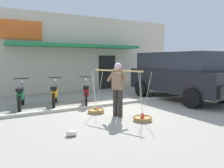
{
  "coord_description": "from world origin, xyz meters",
  "views": [
    {
      "loc": [
        -3.83,
        -6.55,
        1.82
      ],
      "look_at": [
        0.19,
        0.6,
        0.85
      ],
      "focal_mm": 34.46,
      "sensor_mm": 36.0,
      "label": 1
    }
  ],
  "objects_px": {
    "fruit_vendor": "(118,86)",
    "motorcycle_third_in_row": "(86,93)",
    "plastic_litter_bag": "(72,133)",
    "parked_truck": "(179,74)",
    "motorcycle_second_in_row": "(55,94)",
    "fruit_basket_right_side": "(96,110)",
    "fruit_basket_left_side": "(143,118)",
    "motorcycle_nearest_shop": "(21,96)"
  },
  "relations": [
    {
      "from": "fruit_vendor",
      "to": "motorcycle_third_in_row",
      "type": "relative_size",
      "value": 0.99
    },
    {
      "from": "motorcycle_third_in_row",
      "to": "plastic_litter_bag",
      "type": "xyz_separation_m",
      "value": [
        -1.69,
        -3.16,
        -0.38
      ]
    },
    {
      "from": "parked_truck",
      "to": "motorcycle_second_in_row",
      "type": "bearing_deg",
      "value": 165.14
    },
    {
      "from": "parked_truck",
      "to": "plastic_litter_bag",
      "type": "distance_m",
      "value": 6.18
    },
    {
      "from": "parked_truck",
      "to": "fruit_basket_right_side",
      "type": "bearing_deg",
      "value": -174.73
    },
    {
      "from": "fruit_basket_right_side",
      "to": "parked_truck",
      "type": "xyz_separation_m",
      "value": [
        4.27,
        0.39,
        1.05
      ]
    },
    {
      "from": "fruit_vendor",
      "to": "parked_truck",
      "type": "bearing_deg",
      "value": 16.63
    },
    {
      "from": "fruit_basket_left_side",
      "to": "plastic_litter_bag",
      "type": "xyz_separation_m",
      "value": [
        -2.24,
        -0.18,
        -0.01
      ]
    },
    {
      "from": "motorcycle_nearest_shop",
      "to": "motorcycle_third_in_row",
      "type": "height_order",
      "value": "same"
    },
    {
      "from": "fruit_basket_left_side",
      "to": "fruit_basket_right_side",
      "type": "bearing_deg",
      "value": 117.5
    },
    {
      "from": "motorcycle_second_in_row",
      "to": "parked_truck",
      "type": "bearing_deg",
      "value": -14.86
    },
    {
      "from": "parked_truck",
      "to": "fruit_vendor",
      "type": "bearing_deg",
      "value": -163.37
    },
    {
      "from": "motorcycle_second_in_row",
      "to": "plastic_litter_bag",
      "type": "bearing_deg",
      "value": -98.36
    },
    {
      "from": "parked_truck",
      "to": "plastic_litter_bag",
      "type": "height_order",
      "value": "parked_truck"
    },
    {
      "from": "fruit_vendor",
      "to": "fruit_basket_right_side",
      "type": "bearing_deg",
      "value": 117.46
    },
    {
      "from": "fruit_basket_right_side",
      "to": "parked_truck",
      "type": "distance_m",
      "value": 4.41
    },
    {
      "from": "motorcycle_second_in_row",
      "to": "motorcycle_third_in_row",
      "type": "height_order",
      "value": "same"
    },
    {
      "from": "fruit_basket_left_side",
      "to": "motorcycle_third_in_row",
      "type": "xyz_separation_m",
      "value": [
        -0.55,
        2.98,
        0.37
      ]
    },
    {
      "from": "fruit_vendor",
      "to": "plastic_litter_bag",
      "type": "xyz_separation_m",
      "value": [
        -1.84,
        -0.94,
        -0.91
      ]
    },
    {
      "from": "parked_truck",
      "to": "plastic_litter_bag",
      "type": "relative_size",
      "value": 17.39
    },
    {
      "from": "fruit_basket_left_side",
      "to": "fruit_basket_right_side",
      "type": "height_order",
      "value": "same"
    },
    {
      "from": "plastic_litter_bag",
      "to": "fruit_basket_right_side",
      "type": "bearing_deg",
      "value": 49.7
    },
    {
      "from": "fruit_basket_left_side",
      "to": "fruit_basket_right_side",
      "type": "distance_m",
      "value": 1.72
    },
    {
      "from": "fruit_basket_right_side",
      "to": "motorcycle_second_in_row",
      "type": "relative_size",
      "value": 0.83
    },
    {
      "from": "motorcycle_nearest_shop",
      "to": "parked_truck",
      "type": "relative_size",
      "value": 0.37
    },
    {
      "from": "fruit_basket_left_side",
      "to": "parked_truck",
      "type": "height_order",
      "value": "parked_truck"
    },
    {
      "from": "fruit_basket_left_side",
      "to": "fruit_basket_right_side",
      "type": "xyz_separation_m",
      "value": [
        -0.79,
        1.52,
        -0.0
      ]
    },
    {
      "from": "fruit_basket_right_side",
      "to": "motorcycle_nearest_shop",
      "type": "relative_size",
      "value": 0.81
    },
    {
      "from": "motorcycle_second_in_row",
      "to": "fruit_basket_left_side",
      "type": "bearing_deg",
      "value": -62.36
    },
    {
      "from": "fruit_vendor",
      "to": "parked_truck",
      "type": "height_order",
      "value": "parked_truck"
    },
    {
      "from": "motorcycle_nearest_shop",
      "to": "motorcycle_third_in_row",
      "type": "distance_m",
      "value": 2.41
    },
    {
      "from": "motorcycle_nearest_shop",
      "to": "plastic_litter_bag",
      "type": "relative_size",
      "value": 6.42
    },
    {
      "from": "fruit_basket_right_side",
      "to": "motorcycle_third_in_row",
      "type": "xyz_separation_m",
      "value": [
        0.24,
        1.46,
        0.38
      ]
    },
    {
      "from": "motorcycle_nearest_shop",
      "to": "plastic_litter_bag",
      "type": "bearing_deg",
      "value": -79.11
    },
    {
      "from": "fruit_vendor",
      "to": "plastic_litter_bag",
      "type": "relative_size",
      "value": 6.05
    },
    {
      "from": "motorcycle_nearest_shop",
      "to": "fruit_vendor",
      "type": "bearing_deg",
      "value": -46.16
    },
    {
      "from": "fruit_vendor",
      "to": "motorcycle_third_in_row",
      "type": "distance_m",
      "value": 2.29
    },
    {
      "from": "motorcycle_nearest_shop",
      "to": "motorcycle_third_in_row",
      "type": "bearing_deg",
      "value": -9.81
    },
    {
      "from": "motorcycle_nearest_shop",
      "to": "fruit_basket_right_side",
      "type": "bearing_deg",
      "value": -41.26
    },
    {
      "from": "motorcycle_third_in_row",
      "to": "plastic_litter_bag",
      "type": "height_order",
      "value": "motorcycle_third_in_row"
    },
    {
      "from": "motorcycle_third_in_row",
      "to": "plastic_litter_bag",
      "type": "relative_size",
      "value": 6.13
    },
    {
      "from": "fruit_basket_left_side",
      "to": "plastic_litter_bag",
      "type": "relative_size",
      "value": 5.18
    }
  ]
}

